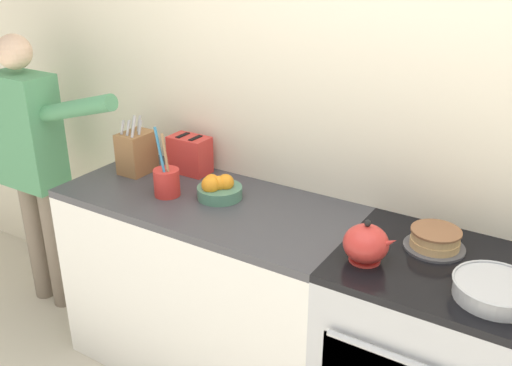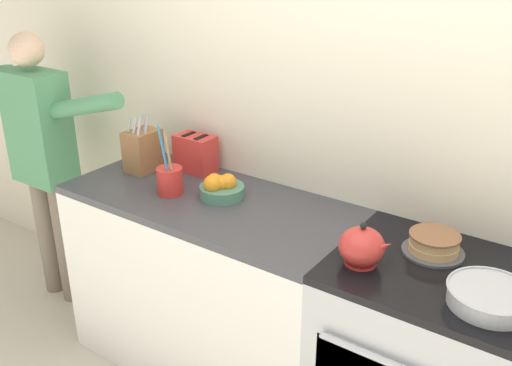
{
  "view_description": "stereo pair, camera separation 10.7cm",
  "coord_description": "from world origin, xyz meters",
  "views": [
    {
      "loc": [
        0.7,
        -1.5,
        1.96
      ],
      "look_at": [
        -0.41,
        0.28,
        1.05
      ],
      "focal_mm": 40.0,
      "sensor_mm": 36.0,
      "label": 1
    },
    {
      "loc": [
        0.78,
        -1.44,
        1.96
      ],
      "look_at": [
        -0.41,
        0.28,
        1.05
      ],
      "focal_mm": 40.0,
      "sensor_mm": 36.0,
      "label": 2
    }
  ],
  "objects": [
    {
      "name": "knife_block",
      "position": [
        -1.16,
        0.38,
        1.0
      ],
      "size": [
        0.13,
        0.17,
        0.29
      ],
      "color": "olive",
      "rests_on": "counter_cabinet"
    },
    {
      "name": "fruit_bowl",
      "position": [
        -0.65,
        0.34,
        0.95
      ],
      "size": [
        0.2,
        0.2,
        0.11
      ],
      "color": "#4C7F66",
      "rests_on": "counter_cabinet"
    },
    {
      "name": "tea_kettle",
      "position": [
        0.1,
        0.19,
        0.97
      ],
      "size": [
        0.2,
        0.16,
        0.16
      ],
      "color": "red",
      "rests_on": "stove_range"
    },
    {
      "name": "person_baker",
      "position": [
        -1.79,
        0.26,
        0.9
      ],
      "size": [
        0.9,
        0.2,
        1.53
      ],
      "rotation": [
        0.0,
        0.0,
        -0.16
      ],
      "color": "#7A6B5B",
      "rests_on": "ground_plane"
    },
    {
      "name": "wall_back",
      "position": [
        0.0,
        0.63,
        1.3
      ],
      "size": [
        8.0,
        0.04,
        2.6
      ],
      "color": "silver",
      "rests_on": "ground_plane"
    },
    {
      "name": "counter_cabinet",
      "position": [
        -0.69,
        0.31,
        0.45
      ],
      "size": [
        1.33,
        0.61,
        0.9
      ],
      "color": "white",
      "rests_on": "ground_plane"
    },
    {
      "name": "toaster",
      "position": [
        -0.94,
        0.52,
        0.99
      ],
      "size": [
        0.21,
        0.12,
        0.18
      ],
      "color": "red",
      "rests_on": "counter_cabinet"
    },
    {
      "name": "mixing_bowl",
      "position": [
        0.53,
        0.19,
        0.93
      ],
      "size": [
        0.27,
        0.27,
        0.06
      ],
      "color": "#B7BABF",
      "rests_on": "stove_range"
    },
    {
      "name": "layer_cake",
      "position": [
        0.28,
        0.4,
        0.94
      ],
      "size": [
        0.22,
        0.22,
        0.08
      ],
      "color": "#4C4C51",
      "rests_on": "stove_range"
    },
    {
      "name": "utensil_crock",
      "position": [
        -0.86,
        0.25,
        0.97
      ],
      "size": [
        0.11,
        0.11,
        0.32
      ],
      "color": "red",
      "rests_on": "counter_cabinet"
    }
  ]
}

